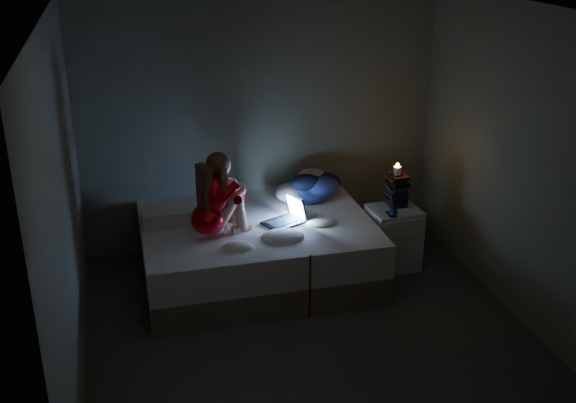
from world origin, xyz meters
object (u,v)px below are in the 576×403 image
object	(u,v)px
laptop	(283,211)
phone	(390,214)
candle	(397,168)
nightstand	(393,238)
woman	(207,196)
bed	(257,250)

from	to	relation	value
laptop	phone	xyz separation A→B (m)	(1.00, -0.12, -0.09)
laptop	candle	distance (m)	1.18
candle	phone	size ratio (longest dim) A/B	0.57
phone	nightstand	bearing A→B (deg)	58.31
woman	phone	size ratio (longest dim) A/B	5.44
bed	candle	world-z (taller)	candle
laptop	bed	bearing A→B (deg)	134.43
laptop	nightstand	size ratio (longest dim) A/B	0.59
bed	phone	xyz separation A→B (m)	(1.24, -0.21, 0.33)
laptop	phone	bearing A→B (deg)	-30.74
bed	woman	world-z (taller)	woman
laptop	nightstand	bearing A→B (deg)	-23.98
bed	candle	xyz separation A→B (m)	(1.37, -0.00, 0.70)
candle	phone	distance (m)	0.45
woman	nightstand	world-z (taller)	woman
laptop	candle	bearing A→B (deg)	-19.35
bed	phone	world-z (taller)	phone
nightstand	bed	bearing A→B (deg)	172.57
nightstand	phone	distance (m)	0.35
bed	laptop	distance (m)	0.49
nightstand	phone	bearing A→B (deg)	-132.83
nightstand	candle	size ratio (longest dim) A/B	7.66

